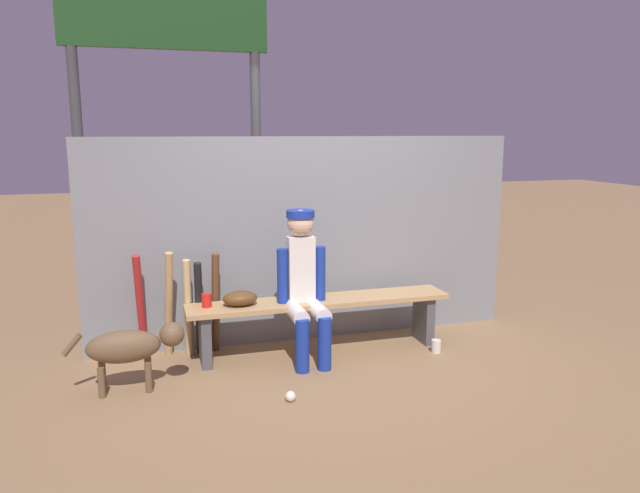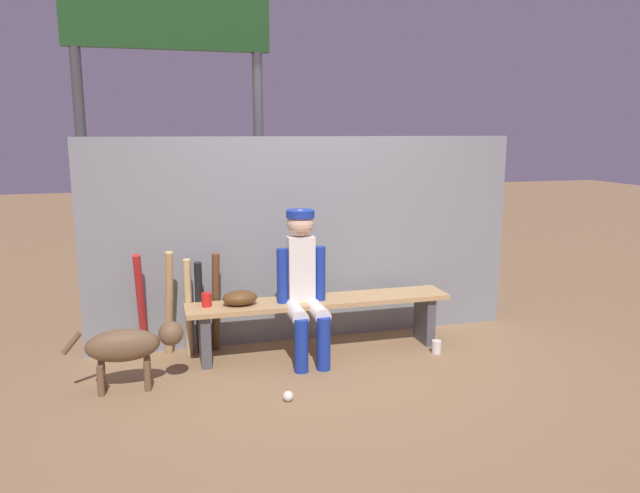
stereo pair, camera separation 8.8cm
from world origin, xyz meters
name	(u,v)px [view 1 (the left image)]	position (x,y,z in m)	size (l,w,h in m)	color
ground_plane	(320,352)	(0.00, 0.00, 0.00)	(30.00, 30.00, 0.00)	olive
chainlink_fence	(308,240)	(0.00, 0.38, 0.91)	(3.86, 0.03, 1.81)	gray
dugout_bench	(320,311)	(0.00, 0.00, 0.36)	(2.23, 0.36, 0.47)	tan
player_seated	(304,280)	(-0.17, -0.11, 0.67)	(0.41, 0.55, 1.23)	silver
baseball_glove	(240,298)	(-0.67, 0.00, 0.53)	(0.28, 0.20, 0.12)	#593819
bat_wood_dark	(215,303)	(-0.85, 0.25, 0.43)	(0.06, 0.06, 0.87)	brown
bat_aluminum_black	(199,309)	(-0.99, 0.21, 0.40)	(0.06, 0.06, 0.80)	black
bat_wood_natural	(188,308)	(-1.07, 0.22, 0.42)	(0.06, 0.06, 0.83)	tan
bat_wood_tan	(169,305)	(-1.23, 0.22, 0.46)	(0.06, 0.06, 0.92)	tan
bat_aluminum_red	(140,306)	(-1.45, 0.29, 0.45)	(0.06, 0.06, 0.90)	#B22323
baseball	(291,396)	(-0.47, -0.86, 0.04)	(0.07, 0.07, 0.07)	white
cup_on_ground	(436,346)	(0.95, -0.29, 0.06)	(0.08, 0.08, 0.11)	silver
cup_on_bench	(207,300)	(-0.94, 0.03, 0.52)	(0.08, 0.08, 0.11)	red
scoreboard	(173,52)	(-1.04, 1.36, 2.59)	(2.18, 0.27, 3.69)	#3F3F42
dog	(132,346)	(-1.52, -0.37, 0.34)	(0.84, 0.20, 0.49)	brown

